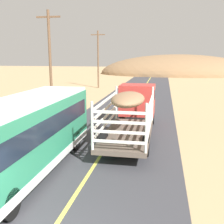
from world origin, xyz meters
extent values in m
cube|color=#B2332D|center=(1.16, 14.32, 1.82)|extent=(2.50, 2.20, 2.20)
cube|color=#192333|center=(1.16, 14.32, 2.27)|extent=(2.53, 1.54, 0.70)
cube|color=brown|center=(1.16, 8.92, 0.72)|extent=(2.50, 6.40, 0.24)
cylinder|color=silver|center=(-0.03, 12.06, 1.94)|extent=(0.12, 0.12, 2.20)
cylinder|color=silver|center=(2.35, 12.06, 1.94)|extent=(0.12, 0.12, 2.20)
cylinder|color=silver|center=(-0.03, 5.78, 1.94)|extent=(0.12, 0.12, 2.20)
cylinder|color=silver|center=(2.35, 5.78, 1.94)|extent=(0.12, 0.12, 2.20)
cube|color=silver|center=(-0.05, 8.92, 1.28)|extent=(0.08, 6.30, 0.12)
cube|color=silver|center=(2.37, 8.92, 1.28)|extent=(0.08, 6.30, 0.12)
cube|color=silver|center=(1.16, 5.76, 1.28)|extent=(2.40, 0.08, 0.12)
cube|color=silver|center=(-0.05, 8.92, 1.72)|extent=(0.08, 6.30, 0.12)
cube|color=silver|center=(2.37, 8.92, 1.72)|extent=(0.08, 6.30, 0.12)
cube|color=silver|center=(1.16, 5.76, 1.72)|extent=(2.40, 0.08, 0.12)
cube|color=silver|center=(-0.05, 8.92, 2.16)|extent=(0.08, 6.30, 0.12)
cube|color=silver|center=(2.37, 8.92, 2.16)|extent=(0.08, 6.30, 0.12)
cube|color=silver|center=(1.16, 5.76, 2.16)|extent=(2.40, 0.08, 0.12)
cube|color=silver|center=(-0.05, 8.92, 2.60)|extent=(0.08, 6.30, 0.12)
cube|color=silver|center=(2.37, 8.92, 2.60)|extent=(0.08, 6.30, 0.12)
cube|color=silver|center=(1.16, 5.76, 2.60)|extent=(2.40, 0.08, 0.12)
ellipsoid|color=#8C6B4C|center=(1.16, 8.92, 2.69)|extent=(1.75, 3.84, 0.70)
cylinder|color=black|center=(0.07, 14.32, 0.57)|extent=(0.32, 1.10, 1.10)
cylinder|color=black|center=(2.25, 14.32, 0.57)|extent=(0.32, 1.10, 1.10)
cylinder|color=black|center=(0.07, 7.64, 0.57)|extent=(0.32, 1.10, 1.10)
cylinder|color=black|center=(2.25, 7.64, 0.57)|extent=(0.32, 1.10, 1.10)
cube|color=#2D8C66|center=(-2.63, 4.61, 1.72)|extent=(2.50, 10.00, 2.70)
cube|color=white|center=(-2.63, 4.61, 3.15)|extent=(2.45, 9.80, 0.16)
cube|color=#192333|center=(-2.63, 4.61, 2.19)|extent=(2.54, 9.20, 0.80)
cube|color=silver|center=(-2.63, 4.61, 0.57)|extent=(2.53, 9.80, 0.36)
cylinder|color=black|center=(-3.73, 7.86, 0.52)|extent=(0.30, 1.00, 1.00)
cylinder|color=black|center=(-1.53, 7.86, 0.52)|extent=(0.30, 1.00, 1.00)
cylinder|color=black|center=(-1.53, 1.36, 0.52)|extent=(0.30, 1.00, 1.00)
cylinder|color=brown|center=(-7.09, 17.97, 4.45)|extent=(0.24, 0.24, 8.90)
cube|color=brown|center=(-7.09, 17.97, 8.30)|extent=(2.20, 0.14, 0.14)
cylinder|color=brown|center=(-7.09, 36.40, 4.35)|extent=(0.24, 0.24, 8.71)
cube|color=brown|center=(-7.09, 36.40, 8.11)|extent=(2.20, 0.14, 0.14)
ellipsoid|color=olive|center=(6.56, 72.33, 0.00)|extent=(42.42, 26.81, 10.67)
camera|label=1|loc=(3.00, -5.59, 4.99)|focal=43.98mm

